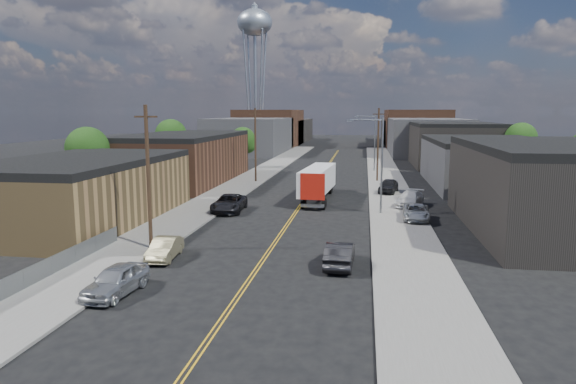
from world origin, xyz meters
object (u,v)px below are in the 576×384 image
(water_tower, at_px, (255,28))
(car_right_lot_c, at_px, (388,186))
(semi_truck, at_px, (319,180))
(car_left_b, at_px, (165,249))
(car_right_oncoming, at_px, (340,254))
(car_right_lot_b, at_px, (410,199))
(car_left_c, at_px, (229,203))
(car_left_a, at_px, (116,280))
(car_right_lot_a, at_px, (416,212))

(water_tower, bearing_deg, car_right_lot_c, -66.67)
(semi_truck, relative_size, car_right_lot_c, 3.00)
(car_left_b, bearing_deg, car_right_lot_c, 57.46)
(car_right_oncoming, distance_m, car_right_lot_b, 21.91)
(car_right_lot_c, bearing_deg, water_tower, 125.25)
(water_tower, xyz_separation_m, semi_truck, (23.50, -77.35, -28.57))
(semi_truck, bearing_deg, car_left_c, -128.69)
(semi_truck, bearing_deg, car_left_a, -99.70)
(car_left_a, relative_size, car_left_c, 0.78)
(semi_truck, height_order, car_right_lot_c, semi_truck)
(car_left_a, bearing_deg, water_tower, 103.66)
(car_left_a, distance_m, car_left_b, 6.68)
(car_left_c, relative_size, car_right_lot_a, 1.22)
(car_left_b, bearing_deg, semi_truck, 67.65)
(car_right_lot_b, xyz_separation_m, car_right_lot_c, (-1.74, 8.43, 0.07))
(car_right_lot_b, bearing_deg, car_right_oncoming, -87.28)
(semi_truck, height_order, car_left_b, semi_truck)
(semi_truck, relative_size, car_right_lot_b, 2.80)
(car_left_b, xyz_separation_m, car_left_c, (0.00, 16.21, 0.13))
(car_right_oncoming, xyz_separation_m, car_right_lot_c, (4.26, 29.50, 0.17))
(car_left_a, height_order, car_left_c, car_left_c)
(semi_truck, relative_size, car_right_oncoming, 2.99)
(car_left_a, xyz_separation_m, car_right_oncoming, (11.40, 6.68, -0.01))
(car_left_a, distance_m, car_right_lot_b, 32.76)
(car_left_c, bearing_deg, car_right_lot_a, -8.92)
(water_tower, distance_m, car_right_lot_a, 98.31)
(semi_truck, distance_m, car_left_b, 25.92)
(car_right_lot_b, bearing_deg, car_right_lot_a, -71.39)
(car_left_c, bearing_deg, water_tower, 97.56)
(semi_truck, relative_size, car_right_lot_a, 2.93)
(semi_truck, distance_m, car_right_lot_c, 9.23)
(car_left_b, relative_size, car_right_lot_b, 0.83)
(car_left_c, xyz_separation_m, car_right_lot_b, (17.40, 4.86, 0.06))
(car_left_b, bearing_deg, car_right_lot_b, 45.88)
(car_left_a, xyz_separation_m, car_right_lot_b, (17.40, 27.75, 0.10))
(car_right_oncoming, bearing_deg, car_right_lot_a, -110.88)
(car_left_c, relative_size, car_right_oncoming, 1.25)
(car_left_b, relative_size, car_right_lot_c, 0.89)
(car_right_oncoming, bearing_deg, car_right_lot_b, -104.06)
(water_tower, height_order, car_right_lot_c, water_tower)
(semi_truck, relative_size, car_left_a, 3.06)
(semi_truck, xyz_separation_m, car_left_a, (-7.90, -31.33, -1.29))
(water_tower, relative_size, car_right_lot_b, 7.31)
(car_left_a, bearing_deg, car_right_oncoming, 35.87)
(water_tower, bearing_deg, car_right_oncoming, -75.17)
(car_left_a, bearing_deg, car_left_b, 95.49)
(car_left_a, xyz_separation_m, car_right_lot_a, (17.40, 21.02, 0.03))
(car_right_oncoming, bearing_deg, car_left_a, 32.21)
(semi_truck, height_order, car_left_c, semi_truck)
(water_tower, relative_size, semi_truck, 2.61)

